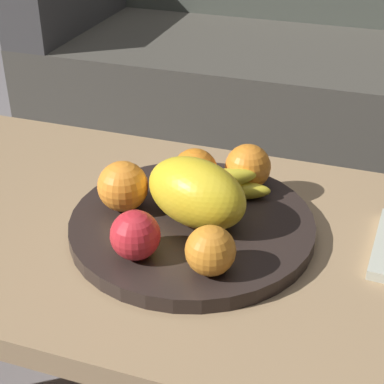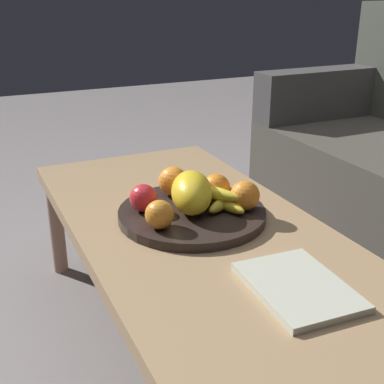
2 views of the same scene
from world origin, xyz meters
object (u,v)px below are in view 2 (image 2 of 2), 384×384
at_px(coffee_table, 198,239).
at_px(magazine, 298,287).
at_px(orange_front, 216,188).
at_px(orange_right, 159,215).
at_px(fruit_bowl, 192,214).
at_px(banana_bunch, 221,199).
at_px(orange_back, 173,181).
at_px(orange_left, 245,196).
at_px(apple_front, 143,198).
at_px(melon_large_front, 193,192).

bearing_deg(coffee_table, magazine, 8.37).
bearing_deg(orange_front, orange_right, -65.92).
bearing_deg(orange_right, fruit_bowl, 119.51).
bearing_deg(magazine, fruit_bowl, -169.99).
bearing_deg(magazine, banana_bunch, 179.55).
relative_size(orange_back, magazine, 0.33).
bearing_deg(coffee_table, banana_bunch, 104.50).
xyz_separation_m(coffee_table, orange_back, (-0.16, 0.00, 0.11)).
xyz_separation_m(fruit_bowl, banana_bunch, (0.03, 0.07, 0.04)).
bearing_deg(orange_right, orange_back, 148.09).
bearing_deg(magazine, orange_left, 170.63).
relative_size(fruit_bowl, apple_front, 5.35).
height_order(orange_right, banana_bunch, orange_right).
xyz_separation_m(orange_front, orange_right, (0.09, -0.20, -0.00)).
bearing_deg(orange_right, melon_large_front, 116.68).
relative_size(fruit_bowl, orange_left, 4.98).
distance_m(coffee_table, orange_left, 0.17).
xyz_separation_m(coffee_table, orange_left, (0.01, 0.13, 0.10)).
distance_m(orange_right, banana_bunch, 0.20).
bearing_deg(apple_front, melon_large_front, 64.95).
bearing_deg(magazine, apple_front, -156.50).
distance_m(fruit_bowl, orange_front, 0.10).
relative_size(melon_large_front, orange_left, 2.21).
xyz_separation_m(orange_front, magazine, (0.43, -0.04, -0.06)).
bearing_deg(orange_back, magazine, 5.76).
bearing_deg(orange_front, apple_front, -96.36).
height_order(orange_left, orange_back, orange_back).
height_order(coffee_table, banana_bunch, banana_bunch).
bearing_deg(orange_front, melon_large_front, -69.62).
bearing_deg(coffee_table, melon_large_front, 176.01).
distance_m(melon_large_front, magazine, 0.41).
bearing_deg(orange_front, orange_back, -136.56).
xyz_separation_m(orange_left, orange_right, (0.01, -0.24, -0.00)).
height_order(melon_large_front, magazine, melon_large_front).
bearing_deg(apple_front, magazine, 20.24).
height_order(fruit_bowl, orange_front, orange_front).
bearing_deg(banana_bunch, fruit_bowl, -109.18).
bearing_deg(magazine, coffee_table, -168.37).
relative_size(orange_right, magazine, 0.29).
height_order(orange_left, magazine, orange_left).
height_order(orange_front, banana_bunch, orange_front).
relative_size(coffee_table, orange_back, 15.50).
bearing_deg(banana_bunch, melon_large_front, -102.43).
bearing_deg(coffee_table, orange_left, 84.57).
xyz_separation_m(coffee_table, banana_bunch, (-0.02, 0.08, 0.09)).
bearing_deg(orange_right, coffee_table, 100.75).
bearing_deg(coffee_table, apple_front, -128.71).
relative_size(orange_left, orange_right, 1.10).
bearing_deg(banana_bunch, apple_front, -110.32).
distance_m(orange_right, orange_back, 0.22).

